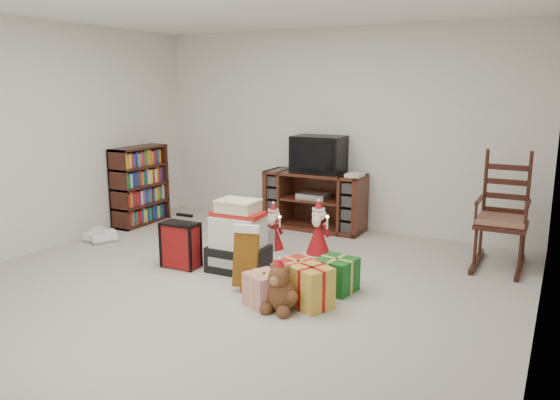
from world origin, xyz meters
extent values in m
cube|color=beige|center=(0.00, 0.00, -0.01)|extent=(5.00, 5.00, 0.01)
cube|color=white|center=(0.00, 2.50, 1.25)|extent=(5.00, 0.01, 2.50)
cube|color=white|center=(-2.50, 0.00, 1.25)|extent=(0.01, 5.00, 2.50)
cube|color=white|center=(2.50, 0.00, 1.25)|extent=(0.01, 5.00, 2.50)
cube|color=#4A2415|center=(-0.19, 2.24, 0.36)|extent=(1.28, 0.46, 0.73)
cube|color=#BCBCBE|center=(-0.19, 2.22, 0.43)|extent=(0.38, 0.28, 0.07)
cube|color=#3C1710|center=(-2.33, 1.42, 0.51)|extent=(0.28, 0.84, 1.02)
cube|color=#3C1710|center=(2.08, 1.74, 0.44)|extent=(0.49, 0.47, 0.05)
cube|color=#8E614D|center=(2.08, 1.74, 0.50)|extent=(0.45, 0.43, 0.06)
cube|color=#3C1710|center=(2.08, 1.95, 0.84)|extent=(0.41, 0.06, 0.75)
cube|color=#3C1710|center=(2.08, 1.74, 0.03)|extent=(0.49, 0.81, 0.06)
cube|color=black|center=(-0.18, 0.42, 0.13)|extent=(0.57, 0.42, 0.25)
cube|color=silver|center=(-0.18, 0.42, 0.40)|extent=(0.48, 0.37, 0.31)
cube|color=red|center=(-0.18, 0.42, 0.58)|extent=(0.51, 0.28, 0.04)
cube|color=beige|center=(-0.18, 0.42, 0.65)|extent=(0.39, 0.30, 0.10)
cube|color=maroon|center=(-0.75, 0.23, 0.23)|extent=(0.36, 0.20, 0.47)
cube|color=black|center=(-0.75, 0.31, 0.53)|extent=(0.19, 0.04, 0.03)
ellipsoid|color=brown|center=(0.64, -0.25, 0.13)|extent=(0.27, 0.23, 0.28)
sphere|color=brown|center=(0.64, -0.28, 0.30)|extent=(0.18, 0.18, 0.18)
cone|color=maroon|center=(0.34, 1.18, 0.21)|extent=(0.29, 0.29, 0.41)
sphere|color=beige|center=(0.34, 1.18, 0.46)|extent=(0.14, 0.14, 0.14)
cone|color=maroon|center=(0.34, 1.18, 0.57)|extent=(0.12, 0.12, 0.10)
cylinder|color=silver|center=(0.48, 1.07, 0.42)|extent=(0.02, 0.02, 0.12)
cone|color=maroon|center=(-0.18, 1.13, 0.18)|extent=(0.26, 0.26, 0.37)
sphere|color=beige|center=(-0.18, 1.13, 0.41)|extent=(0.12, 0.12, 0.12)
cone|color=maroon|center=(-0.18, 1.13, 0.51)|extent=(0.11, 0.11, 0.09)
cylinder|color=silver|center=(-0.04, 1.03, 0.37)|extent=(0.02, 0.02, 0.11)
cube|color=white|center=(-2.28, 0.53, 0.05)|extent=(0.12, 0.29, 0.10)
cube|color=white|center=(-2.09, 0.53, 0.05)|extent=(0.24, 0.32, 0.10)
cube|color=red|center=(0.61, 0.10, 0.14)|extent=(0.29, 0.29, 0.29)
cube|color=#196624|center=(0.83, 0.37, 0.14)|extent=(0.29, 0.29, 0.29)
cube|color=yellow|center=(0.88, -0.07, 0.14)|extent=(0.29, 0.29, 0.29)
cube|color=silver|center=(0.55, -0.29, 0.14)|extent=(0.29, 0.29, 0.29)
cube|color=black|center=(-0.14, 2.25, 0.96)|extent=(0.64, 0.47, 0.46)
cube|color=black|center=(-0.14, 2.03, 0.96)|extent=(0.53, 0.04, 0.37)
camera|label=1|loc=(2.58, -3.95, 1.81)|focal=35.00mm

